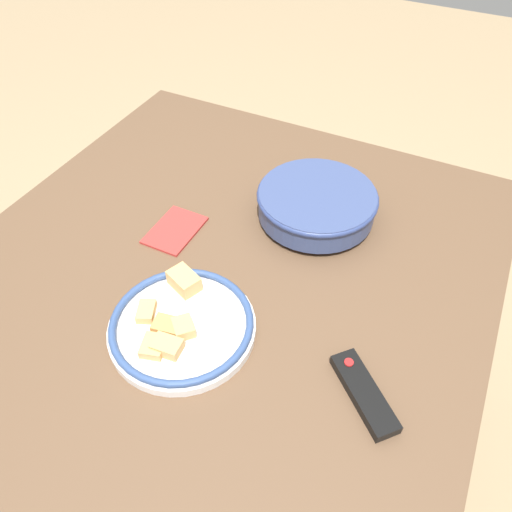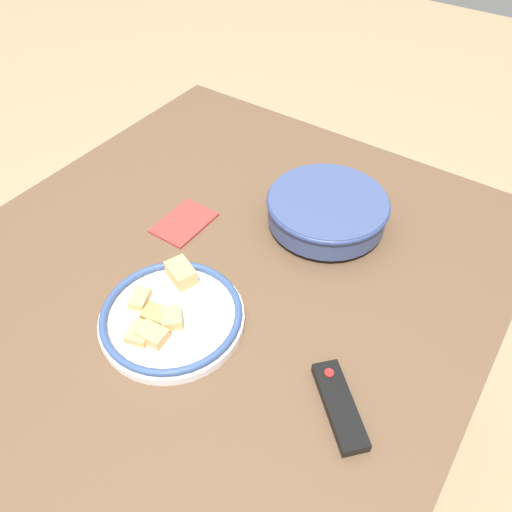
% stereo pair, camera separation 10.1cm
% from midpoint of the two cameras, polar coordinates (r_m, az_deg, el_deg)
% --- Properties ---
extents(ground_plane, '(8.00, 8.00, 0.00)m').
position_cam_midpoint_polar(ground_plane, '(1.67, -1.14, -19.35)').
color(ground_plane, '#9E8460').
extents(dining_table, '(1.20, 1.08, 0.75)m').
position_cam_midpoint_polar(dining_table, '(1.10, -1.65, -4.45)').
color(dining_table, brown).
rests_on(dining_table, ground_plane).
extents(noodle_bowl, '(0.27, 0.27, 0.07)m').
position_cam_midpoint_polar(noodle_bowl, '(1.12, 10.69, 5.15)').
color(noodle_bowl, '#384775').
rests_on(noodle_bowl, dining_table).
extents(food_plate, '(0.27, 0.27, 0.05)m').
position_cam_midpoint_polar(food_plate, '(0.94, -6.68, -6.93)').
color(food_plate, white).
rests_on(food_plate, dining_table).
extents(tv_remote, '(0.14, 0.15, 0.02)m').
position_cam_midpoint_polar(tv_remote, '(0.86, 12.97, -16.51)').
color(tv_remote, black).
rests_on(tv_remote, dining_table).
extents(folded_napkin, '(0.14, 0.10, 0.01)m').
position_cam_midpoint_polar(folded_napkin, '(1.14, -5.72, 3.68)').
color(folded_napkin, '#B2332D').
rests_on(folded_napkin, dining_table).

